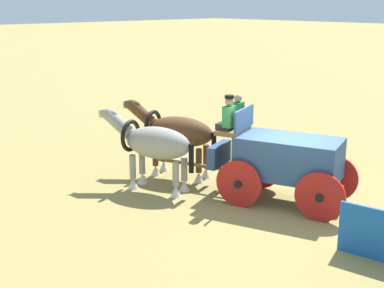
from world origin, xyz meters
TOP-DOWN VIEW (x-y plane):
  - ground_plane at (0.00, 0.00)m, footprint 220.00×220.00m
  - show_wagon at (0.16, 0.06)m, footprint 5.52×2.69m
  - draft_horse_near at (3.22, 1.84)m, footprint 2.93×1.51m
  - draft_horse_off at (3.65, 0.61)m, footprint 3.03×1.55m

SIDE VIEW (x-z plane):
  - ground_plane at x=0.00m, z-range 0.00..0.00m
  - show_wagon at x=0.16m, z-range -0.18..2.59m
  - draft_horse_near at x=3.22m, z-range 0.22..2.38m
  - draft_horse_off at x=3.65m, z-range 0.23..2.43m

